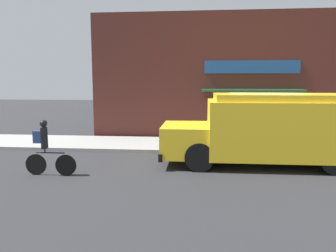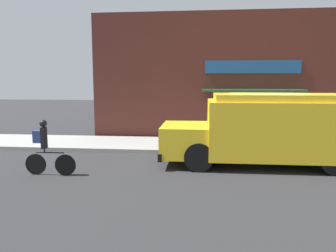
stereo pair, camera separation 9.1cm
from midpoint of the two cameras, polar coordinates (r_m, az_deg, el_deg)
name	(u,v)px [view 1 (the left image)]	position (r m, az deg, el deg)	size (l,w,h in m)	color
ground_plane	(262,156)	(12.72, 15.83, -5.00)	(70.00, 70.00, 0.00)	#2B2B2D
sidewalk	(255,146)	(14.14, 14.78, -3.41)	(28.00, 2.97, 0.14)	#999993
storefront	(251,77)	(15.64, 14.11, 8.30)	(14.94, 0.96, 5.93)	#4C231E
school_bus	(271,128)	(11.23, 17.33, -0.37)	(6.51, 2.86, 2.35)	yellow
cyclist	(46,148)	(10.24, -20.71, -3.61)	(1.54, 0.22, 1.65)	black
trash_bin	(260,131)	(14.98, 15.64, -0.78)	(0.55, 0.55, 0.92)	slate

